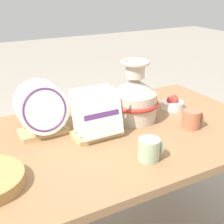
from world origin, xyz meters
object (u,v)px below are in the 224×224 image
object	(u,v)px
ceramic_vase	(134,97)
fruit_bowl	(172,104)
dish_rack_square_plates	(97,120)
dish_rack_round_plates	(42,112)
mug_terracotta_glaze	(192,119)
mug_sage_glaze	(150,149)

from	to	relation	value
ceramic_vase	fruit_bowl	distance (m)	0.28
dish_rack_square_plates	fruit_bowl	size ratio (longest dim) A/B	1.82
dish_rack_round_plates	dish_rack_square_plates	size ratio (longest dim) A/B	1.13
ceramic_vase	fruit_bowl	xyz separation A→B (m)	(0.26, 0.01, -0.09)
ceramic_vase	mug_terracotta_glaze	bearing A→B (deg)	-48.80
ceramic_vase	mug_sage_glaze	xyz separation A→B (m)	(-0.16, -0.37, -0.08)
dish_rack_square_plates	fruit_bowl	distance (m)	0.53
dish_rack_square_plates	fruit_bowl	world-z (taller)	dish_rack_square_plates
dish_rack_round_plates	mug_terracotta_glaze	distance (m)	0.72
dish_rack_square_plates	fruit_bowl	bearing A→B (deg)	10.12
mug_terracotta_glaze	mug_sage_glaze	xyz separation A→B (m)	(-0.35, -0.14, 0.00)
dish_rack_square_plates	mug_terracotta_glaze	world-z (taller)	dish_rack_square_plates
dish_rack_square_plates	mug_terracotta_glaze	xyz separation A→B (m)	(0.45, -0.14, -0.03)
mug_terracotta_glaze	mug_sage_glaze	size ratio (longest dim) A/B	1.00
ceramic_vase	dish_rack_round_plates	size ratio (longest dim) A/B	1.23
mug_sage_glaze	fruit_bowl	world-z (taller)	mug_sage_glaze
dish_rack_round_plates	dish_rack_square_plates	distance (m)	0.25
fruit_bowl	mug_sage_glaze	bearing A→B (deg)	-138.02
ceramic_vase	mug_sage_glaze	bearing A→B (deg)	-113.19
mug_terracotta_glaze	fruit_bowl	distance (m)	0.25
ceramic_vase	dish_rack_square_plates	size ratio (longest dim) A/B	1.39
mug_terracotta_glaze	fruit_bowl	bearing A→B (deg)	73.31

